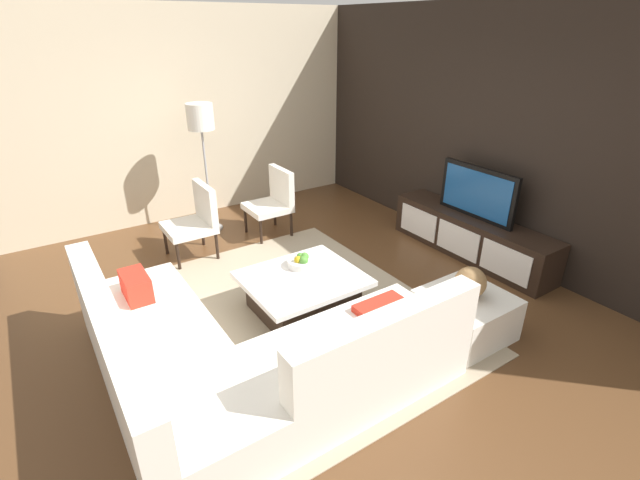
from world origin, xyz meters
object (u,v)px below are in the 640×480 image
television (477,193)px  accent_chair_near (196,217)px  fruit_bowl (302,262)px  media_console (470,236)px  decorative_ball (470,282)px  sectional_couch (239,357)px  floor_lamp (201,124)px  coffee_table (303,292)px  ottoman (465,315)px  accent_chair_far (274,198)px

television → accent_chair_near: (-1.81, -2.71, -0.31)m
television → fruit_bowl: bearing=-97.2°
media_console → decorative_ball: size_ratio=7.70×
sectional_couch → accent_chair_near: (-2.34, 0.53, 0.20)m
television → floor_lamp: 3.43m
coffee_table → ottoman: size_ratio=1.54×
sectional_couch → accent_chair_far: (-2.40, 1.60, 0.20)m
accent_chair_near → ottoman: accent_chair_near is taller
sectional_couch → floor_lamp: (-3.00, 0.94, 1.13)m
ottoman → accent_chair_far: accent_chair_far is taller
coffee_table → media_console: bearing=87.5°
sectional_couch → fruit_bowl: bearing=127.6°
media_console → accent_chair_near: accent_chair_near is taller
decorative_ball → coffee_table: bearing=-137.8°
floor_lamp → fruit_bowl: bearing=2.7°
sectional_couch → accent_chair_far: size_ratio=2.80×
television → decorative_ball: (1.02, -1.29, -0.26)m
accent_chair_near → television: bearing=52.6°
television → ottoman: size_ratio=1.44×
media_console → coffee_table: 2.30m
media_console → coffee_table: bearing=-92.5°
media_console → television: size_ratio=2.08×
ottoman → fruit_bowl: size_ratio=2.50×
decorative_ball → accent_chair_far: bearing=-173.0°
sectional_couch → floor_lamp: size_ratio=1.46×
accent_chair_near → decorative_ball: size_ratio=3.18×
accent_chair_far → decorative_ball: 2.92m
accent_chair_far → decorative_ball: (2.90, 0.36, 0.05)m
coffee_table → ottoman: bearing=42.2°
accent_chair_near → decorative_ball: 3.17m
television → coffee_table: (-0.10, -2.30, -0.60)m
media_console → ottoman: bearing=-51.7°
television → coffee_table: bearing=-92.5°
television → coffee_table: 2.38m
television → accent_chair_near: bearing=-123.8°
fruit_bowl → television: bearing=82.8°
accent_chair_far → floor_lamp: bearing=-122.6°
media_console → television: (-0.00, 0.00, 0.55)m
ottoman → accent_chair_near: bearing=-153.2°
media_console → fruit_bowl: fruit_bowl is taller
sectional_couch → ottoman: (0.49, 1.95, -0.09)m
television → accent_chair_far: size_ratio=1.16×
ottoman → decorative_ball: (0.00, 0.00, 0.34)m
floor_lamp → decorative_ball: (3.49, 1.01, -0.88)m
sectional_couch → media_console: bearing=99.2°
fruit_bowl → accent_chair_far: accent_chair_far is taller
decorative_ball → television: bearing=128.3°
sectional_couch → ottoman: 2.02m
sectional_couch → accent_chair_near: size_ratio=2.80×
accent_chair_near → ottoman: bearing=23.1°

